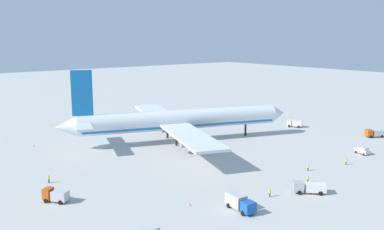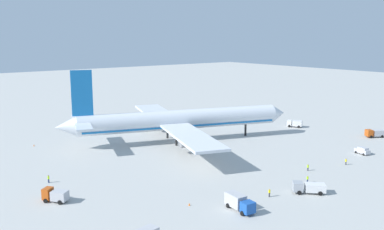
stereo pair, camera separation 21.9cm
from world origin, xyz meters
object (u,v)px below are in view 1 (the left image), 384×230
Objects in this scene: service_truck_4 at (375,133)px; ground_worker_1 at (270,193)px; ground_worker_0 at (308,167)px; ground_worker_3 at (346,162)px; service_truck_0 at (295,123)px; ground_worker_5 at (308,179)px; service_van at (362,150)px; ground_worker_4 at (49,179)px; service_truck_1 at (309,187)px; traffic_cone_0 at (190,204)px; service_truck_5 at (240,202)px; traffic_cone_2 at (34,145)px; traffic_cone_1 at (259,122)px; airliner at (177,120)px; service_truck_3 at (56,195)px; traffic_cone_3 at (215,114)px.

ground_worker_1 is at bearing -168.03° from service_truck_4.
ground_worker_0 is 12.09m from ground_worker_3.
service_truck_0 is 46.07m from ground_worker_3.
service_van is at bearing 9.49° from ground_worker_5.
service_truck_4 is at bearing -12.59° from ground_worker_4.
traffic_cone_0 is at bearing 156.91° from service_truck_1.
service_van is at bearing 7.32° from ground_worker_1.
ground_worker_1 is 1.05× the size of ground_worker_3.
ground_worker_4 reaches higher than traffic_cone_0.
ground_worker_5 is (-53.55, -13.68, -0.57)m from service_truck_4.
ground_worker_0 is (-38.33, -34.61, -0.55)m from service_truck_0.
service_truck_5 is at bearing -172.95° from service_van.
traffic_cone_2 is at bearing 159.80° from service_truck_0.
service_truck_4 is 3.85× the size of ground_worker_0.
traffic_cone_1 is (63.88, 54.82, -1.31)m from service_truck_5.
ground_worker_4 is (-45.47, -13.29, -5.74)m from airliner.
ground_worker_5 is 80.48m from traffic_cone_2.
ground_worker_5 is (-31.73, -5.30, -0.18)m from service_van.
service_truck_0 is at bearing 106.85° from service_truck_4.
airliner is 64.97m from service_truck_4.
service_truck_4 is 102.07m from ground_worker_4.
traffic_cone_1 is (87.12, 17.44, -0.64)m from ground_worker_4.
service_truck_3 is at bearing 145.49° from ground_worker_1.
airliner is 42.34m from traffic_cone_1.
traffic_cone_3 is (88.27, 53.16, -1.15)m from service_truck_3.
service_van is at bearing -111.79° from service_truck_0.
service_truck_0 reaches higher than traffic_cone_2.
ground_worker_1 is (-12.63, -49.69, -5.76)m from airliner.
ground_worker_0 is 78.71m from traffic_cone_3.
traffic_cone_1 is (70.01, 47.29, 0.00)m from traffic_cone_0.
ground_worker_5 reaches higher than ground_worker_0.
service_truck_4 is (7.96, -26.29, 0.02)m from service_truck_0.
service_van is (-13.86, -34.66, -0.36)m from service_truck_0.
service_truck_0 reaches higher than traffic_cone_0.
service_truck_4 reaches higher than ground_worker_0.
airliner reaches higher than ground_worker_5.
ground_worker_1 is 32.32m from ground_worker_3.
ground_worker_1 is at bearing -172.68° from service_van.
ground_worker_5 reaches higher than traffic_cone_0.
service_truck_5 reaches higher than traffic_cone_2.
service_truck_5 reaches higher than service_truck_3.
ground_worker_4 is 3.26× the size of traffic_cone_2.
service_truck_5 is at bearing -174.22° from ground_worker_1.
traffic_cone_0 is 84.49m from traffic_cone_1.
traffic_cone_0 is (-60.69, 0.78, -0.76)m from service_van.
service_truck_5 is 1.58× the size of service_van.
service_truck_5 reaches higher than service_truck_1.
traffic_cone_3 is at bearing 74.74° from ground_worker_3.
service_truck_1 is at bearing -23.99° from ground_worker_1.
traffic_cone_0 is at bearing -174.74° from service_truck_4.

